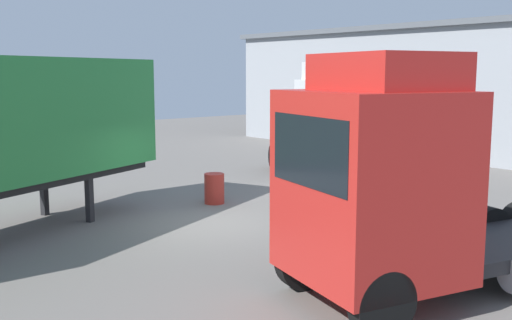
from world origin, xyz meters
TOP-DOWN VIEW (x-y plane):
  - ground_plane at (0.00, 0.00)m, footprint 60.00×60.00m
  - tractor_unit_white at (-1.33, 6.32)m, footprint 6.48×4.98m
  - tractor_unit_red at (6.21, -0.56)m, footprint 4.01×6.88m
  - oil_drum at (-1.77, 1.57)m, footprint 0.58×0.58m

SIDE VIEW (x-z plane):
  - ground_plane at x=0.00m, z-range 0.00..0.00m
  - oil_drum at x=-1.77m, z-range 0.00..0.88m
  - tractor_unit_red at x=6.21m, z-range -0.12..3.96m
  - tractor_unit_white at x=-1.33m, z-range -0.12..4.01m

